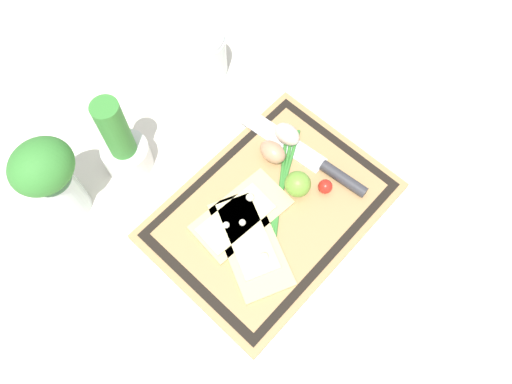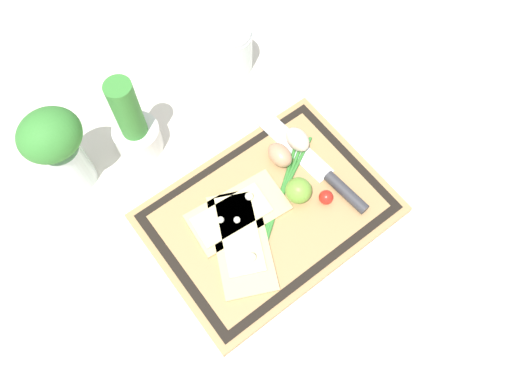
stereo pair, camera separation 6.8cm
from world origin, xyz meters
TOP-DOWN VIEW (x-y plane):
  - ground_plane at (0.00, 0.00)m, footprint 6.00×6.00m
  - cutting_board at (0.00, 0.00)m, footprint 0.45×0.32m
  - pizza_slice_near at (-0.08, -0.02)m, footprint 0.17×0.23m
  - pizza_slice_far at (-0.05, 0.03)m, footprint 0.19×0.11m
  - knife at (0.13, -0.02)m, footprint 0.05×0.29m
  - egg_brown at (0.08, 0.07)m, footprint 0.04×0.06m
  - egg_pink at (0.13, 0.08)m, footprint 0.04×0.06m
  - lime at (0.06, -0.01)m, footprint 0.05×0.05m
  - cherry_tomato_red at (0.10, -0.05)m, footprint 0.03×0.03m
  - scallion_bunch at (0.02, -0.00)m, footprint 0.29×0.20m
  - herb_pot at (-0.11, 0.28)m, footprint 0.09×0.09m
  - sauce_jar at (0.16, 0.33)m, footprint 0.08×0.08m
  - herb_glass at (-0.25, 0.29)m, footprint 0.11×0.10m

SIDE VIEW (x-z plane):
  - ground_plane at x=0.00m, z-range 0.00..0.00m
  - cutting_board at x=0.00m, z-range 0.00..0.02m
  - scallion_bunch at x=0.02m, z-range 0.02..0.03m
  - pizza_slice_near at x=-0.08m, z-range 0.01..0.04m
  - pizza_slice_far at x=-0.05m, z-range 0.01..0.04m
  - knife at x=0.13m, z-range 0.02..0.04m
  - cherry_tomato_red at x=0.10m, z-range 0.02..0.05m
  - egg_brown at x=0.08m, z-range 0.02..0.06m
  - egg_pink at x=0.13m, z-range 0.02..0.06m
  - lime at x=0.06m, z-range 0.02..0.07m
  - sauce_jar at x=0.16m, z-range -0.01..0.10m
  - herb_pot at x=-0.11m, z-range -0.03..0.17m
  - herb_glass at x=-0.25m, z-range 0.02..0.23m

